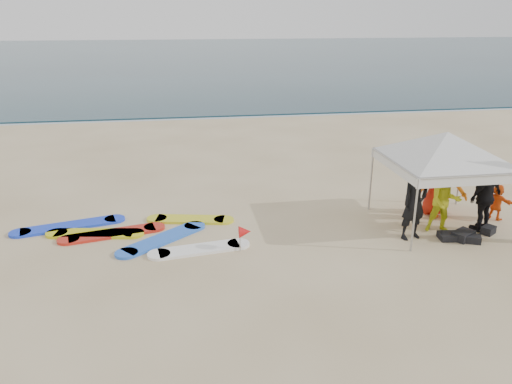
{
  "coord_description": "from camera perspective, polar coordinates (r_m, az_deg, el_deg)",
  "views": [
    {
      "loc": [
        -2.2,
        -8.67,
        5.3
      ],
      "look_at": [
        -0.4,
        2.6,
        1.2
      ],
      "focal_mm": 35.0,
      "sensor_mm": 36.0,
      "label": 1
    }
  ],
  "objects": [
    {
      "name": "canopy_tent",
      "position": [
        13.37,
        21.08,
        6.38
      ],
      "size": [
        3.82,
        3.82,
        2.88
      ],
      "color": "#A5A5A8",
      "rests_on": "ground"
    },
    {
      "name": "gear_pile",
      "position": [
        13.47,
        22.78,
        -4.59
      ],
      "size": [
        1.65,
        0.82,
        0.22
      ],
      "color": "black",
      "rests_on": "ground"
    },
    {
      "name": "ocean",
      "position": [
        68.9,
        -7.49,
        15.23
      ],
      "size": [
        160.0,
        84.0,
        0.08
      ],
      "primitive_type": "cube",
      "color": "#0C2633",
      "rests_on": "ground"
    },
    {
      "name": "person_orange_a",
      "position": [
        14.3,
        20.7,
        0.78
      ],
      "size": [
        1.4,
        1.35,
        1.92
      ],
      "primitive_type": "imported",
      "rotation": [
        0.0,
        0.0,
        2.43
      ],
      "color": "orange",
      "rests_on": "ground"
    },
    {
      "name": "surfboard_spread",
      "position": [
        13.08,
        -13.73,
        -4.58
      ],
      "size": [
        5.51,
        2.87,
        0.07
      ],
      "color": "red",
      "rests_on": "ground"
    },
    {
      "name": "person_yellow",
      "position": [
        13.43,
        20.77,
        -1.01
      ],
      "size": [
        0.93,
        0.79,
        1.67
      ],
      "primitive_type": "imported",
      "rotation": [
        0.0,
        0.0,
        -0.22
      ],
      "color": "yellow",
      "rests_on": "ground"
    },
    {
      "name": "marker_pennant",
      "position": [
        11.66,
        -1.27,
        -4.58
      ],
      "size": [
        0.28,
        0.28,
        0.64
      ],
      "color": "#A5A5A8",
      "rests_on": "ground"
    },
    {
      "name": "person_black_a",
      "position": [
        12.76,
        17.65,
        -1.1
      ],
      "size": [
        0.79,
        0.62,
        1.91
      ],
      "primitive_type": "imported",
      "rotation": [
        0.0,
        0.0,
        0.25
      ],
      "color": "black",
      "rests_on": "ground"
    },
    {
      "name": "shoreline_foam",
      "position": [
        27.47,
        -4.37,
        8.6
      ],
      "size": [
        160.0,
        1.2,
        0.01
      ],
      "primitive_type": "cube",
      "color": "silver",
      "rests_on": "ground"
    },
    {
      "name": "ground",
      "position": [
        10.39,
        4.51,
        -10.96
      ],
      "size": [
        120.0,
        120.0,
        0.0
      ],
      "primitive_type": "plane",
      "color": "beige",
      "rests_on": "ground"
    },
    {
      "name": "person_orange_b",
      "position": [
        14.6,
        19.73,
        0.8
      ],
      "size": [
        0.85,
        0.57,
        1.69
      ],
      "primitive_type": "imported",
      "rotation": [
        0.0,
        0.0,
        3.1
      ],
      "color": "red",
      "rests_on": "ground"
    },
    {
      "name": "person_black_b",
      "position": [
        13.9,
        24.75,
        -0.45
      ],
      "size": [
        1.18,
        0.82,
        1.86
      ],
      "primitive_type": "imported",
      "rotation": [
        0.0,
        0.0,
        3.52
      ],
      "color": "black",
      "rests_on": "ground"
    },
    {
      "name": "person_seated",
      "position": [
        14.97,
        25.83,
        -1.02
      ],
      "size": [
        0.72,
        0.93,
        0.99
      ],
      "primitive_type": "imported",
      "rotation": [
        0.0,
        0.0,
        2.11
      ],
      "color": "#EF5C15",
      "rests_on": "ground"
    }
  ]
}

